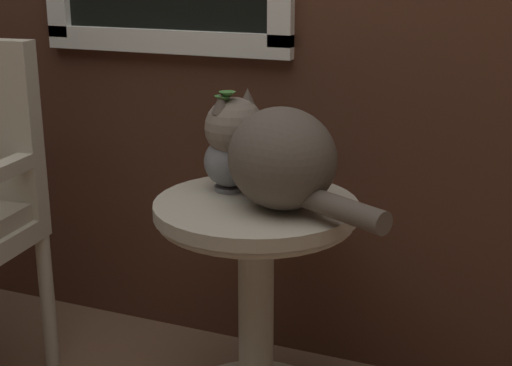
% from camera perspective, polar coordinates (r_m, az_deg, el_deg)
% --- Properties ---
extents(wicker_side_table, '(0.53, 0.53, 0.61)m').
position_cam_1_polar(wicker_side_table, '(1.97, 0.00, -6.97)').
color(wicker_side_table, '#B2A893').
rests_on(wicker_side_table, ground_plane).
extents(cat, '(0.55, 0.36, 0.27)m').
position_cam_1_polar(cat, '(1.83, 1.45, 2.27)').
color(cat, brown).
rests_on(cat, wicker_side_table).
extents(pewter_vase_with_ivy, '(0.13, 0.13, 0.27)m').
position_cam_1_polar(pewter_vase_with_ivy, '(1.96, -2.08, 2.00)').
color(pewter_vase_with_ivy, slate).
rests_on(pewter_vase_with_ivy, wicker_side_table).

